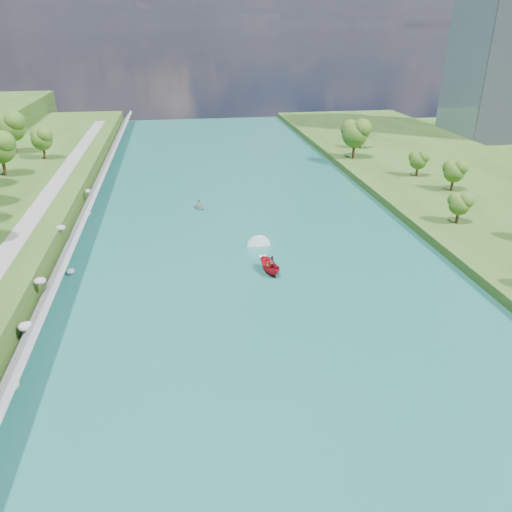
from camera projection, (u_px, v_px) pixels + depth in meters
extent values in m
plane|color=#2D5119|center=(282.00, 340.00, 53.12)|extent=(260.00, 260.00, 0.00)
cube|color=#17574B|center=(253.00, 260.00, 71.02)|extent=(55.00, 240.00, 0.10)
cube|color=slate|center=(62.00, 262.00, 66.59)|extent=(3.54, 236.00, 4.05)
ellipsoid|color=gray|center=(12.00, 386.00, 44.11)|extent=(1.29, 1.36, 0.73)
ellipsoid|color=gray|center=(26.00, 326.00, 51.81)|extent=(1.56, 1.46, 0.90)
ellipsoid|color=gray|center=(40.00, 281.00, 59.07)|extent=(1.45, 1.34, 0.82)
ellipsoid|color=gray|center=(70.00, 271.00, 66.97)|extent=(1.06, 1.30, 0.69)
ellipsoid|color=gray|center=(61.00, 228.00, 73.40)|extent=(1.40, 1.28, 0.81)
ellipsoid|color=gray|center=(88.00, 214.00, 84.91)|extent=(1.12, 1.36, 0.70)
ellipsoid|color=gray|center=(88.00, 191.00, 92.71)|extent=(1.03, 1.31, 0.77)
ellipsoid|color=gray|center=(99.00, 182.00, 100.32)|extent=(0.91, 1.10, 0.66)
cube|color=gray|center=(7.00, 253.00, 64.90)|extent=(3.00, 200.00, 0.10)
cube|color=gray|center=(507.00, 27.00, 137.40)|extent=(22.00, 22.00, 60.00)
ellipsoid|color=#2A4E14|center=(0.00, 150.00, 96.62)|extent=(6.14, 6.14, 10.24)
ellipsoid|color=#2A4E14|center=(42.00, 140.00, 109.19)|extent=(4.91, 4.91, 8.18)
ellipsoid|color=#2A4E14|center=(11.00, 128.00, 113.71)|extent=(6.72, 6.72, 11.20)
ellipsoid|color=#2A4E14|center=(459.00, 206.00, 79.20)|extent=(3.57, 3.57, 5.95)
ellipsoid|color=#2A4E14|center=(454.00, 173.00, 94.86)|extent=(4.20, 4.20, 6.99)
ellipsoid|color=#2A4E14|center=(418.00, 161.00, 104.06)|extent=(3.82, 3.82, 6.37)
ellipsoid|color=#2A4E14|center=(355.00, 135.00, 117.46)|extent=(6.53, 6.53, 10.88)
ellipsoid|color=#2A4E14|center=(361.00, 134.00, 128.06)|extent=(4.25, 4.25, 7.08)
ellipsoid|color=#2A4E14|center=(357.00, 127.00, 141.18)|extent=(3.31, 3.31, 5.51)
imported|color=#B40E1E|center=(269.00, 266.00, 67.12)|extent=(2.76, 4.88, 1.78)
imported|color=#66605B|center=(267.00, 266.00, 66.57)|extent=(0.74, 0.62, 1.74)
imported|color=#66605B|center=(272.00, 262.00, 67.50)|extent=(0.88, 0.70, 1.77)
cube|color=white|center=(266.00, 263.00, 70.17)|extent=(0.90, 5.00, 0.06)
imported|color=gray|center=(199.00, 207.00, 90.90)|extent=(3.04, 3.44, 0.59)
imported|color=#66605B|center=(199.00, 203.00, 90.61)|extent=(0.84, 0.70, 1.46)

